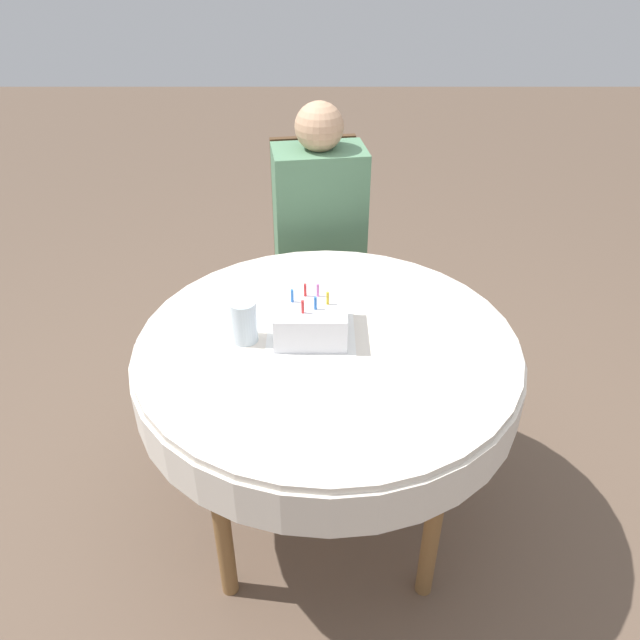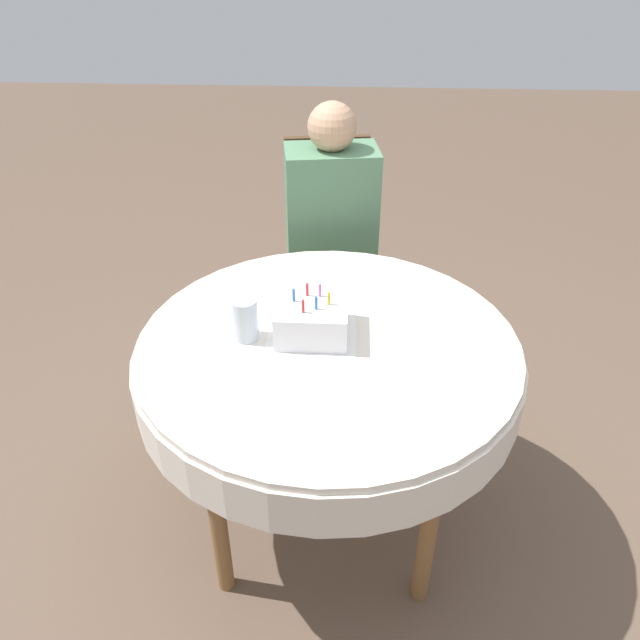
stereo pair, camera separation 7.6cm
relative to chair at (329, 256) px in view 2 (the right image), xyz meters
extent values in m
plane|color=brown|center=(0.03, -0.89, -0.53)|extent=(12.00, 12.00, 0.00)
cylinder|color=silver|center=(0.03, -0.89, 0.20)|extent=(1.09, 1.09, 0.02)
cylinder|color=silver|center=(0.03, -0.89, 0.12)|extent=(1.11, 1.11, 0.13)
cylinder|color=brown|center=(-0.26, -1.19, -0.17)|extent=(0.05, 0.05, 0.72)
cylinder|color=brown|center=(0.33, -1.19, -0.17)|extent=(0.05, 0.05, 0.72)
cylinder|color=brown|center=(-0.26, -0.59, -0.17)|extent=(0.05, 0.05, 0.72)
cylinder|color=brown|center=(0.33, -0.59, -0.17)|extent=(0.05, 0.05, 0.72)
cube|color=#4C331E|center=(0.01, -0.07, -0.08)|extent=(0.43, 0.43, 0.04)
cube|color=#4C331E|center=(-0.01, 0.10, 0.21)|extent=(0.34, 0.08, 0.54)
cylinder|color=#4C331E|center=(-0.13, -0.26, -0.32)|extent=(0.04, 0.04, 0.43)
cylinder|color=#4C331E|center=(0.19, -0.21, -0.32)|extent=(0.04, 0.04, 0.43)
cylinder|color=#4C331E|center=(-0.17, 0.06, -0.32)|extent=(0.04, 0.04, 0.43)
cylinder|color=#4C331E|center=(0.15, 0.11, -0.32)|extent=(0.04, 0.04, 0.43)
cylinder|color=tan|center=(-0.05, -0.24, -0.30)|extent=(0.09, 0.09, 0.47)
cylinder|color=tan|center=(0.12, -0.22, -0.30)|extent=(0.09, 0.09, 0.47)
cube|color=#568460|center=(0.01, -0.07, 0.21)|extent=(0.38, 0.27, 0.55)
sphere|color=tan|center=(0.01, -0.07, 0.56)|extent=(0.18, 0.18, 0.18)
cube|color=white|center=(-0.01, -0.86, 0.21)|extent=(0.25, 0.25, 0.00)
cube|color=white|center=(-0.01, -0.86, 0.26)|extent=(0.20, 0.20, 0.10)
cylinder|color=gold|center=(0.03, -0.87, 0.33)|extent=(0.01, 0.01, 0.04)
cylinder|color=#D166B2|center=(0.01, -0.82, 0.33)|extent=(0.01, 0.01, 0.04)
cylinder|color=red|center=(-0.03, -0.82, 0.33)|extent=(0.01, 0.01, 0.04)
cylinder|color=blue|center=(-0.06, -0.85, 0.33)|extent=(0.01, 0.01, 0.04)
cylinder|color=red|center=(-0.03, -0.91, 0.33)|extent=(0.01, 0.01, 0.04)
cylinder|color=blue|center=(0.00, -0.89, 0.33)|extent=(0.01, 0.01, 0.04)
cylinder|color=silver|center=(-0.20, -0.89, 0.27)|extent=(0.07, 0.07, 0.13)
camera|label=1|loc=(0.01, -2.33, 1.24)|focal=35.00mm
camera|label=2|loc=(0.09, -2.33, 1.24)|focal=35.00mm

